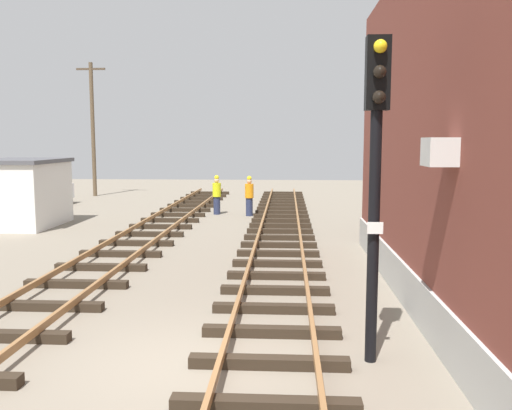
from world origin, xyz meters
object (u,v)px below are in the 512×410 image
control_hut (21,193)px  parked_car_white (30,188)px  track_worker_foreground (217,195)px  track_worker_distant (249,196)px  signal_mast (376,161)px  utility_pole_far (93,127)px

control_hut → parked_car_white: size_ratio=0.90×
track_worker_foreground → track_worker_distant: 1.64m
signal_mast → track_worker_foreground: 17.79m
utility_pole_far → track_worker_distant: size_ratio=4.43×
track_worker_foreground → parked_car_white: bearing=162.8°
signal_mast → control_hut: (-12.20, 13.01, -1.81)m
control_hut → utility_pole_far: 12.50m
signal_mast → track_worker_distant: (-3.10, 16.58, -2.27)m
track_worker_distant → utility_pole_far: bearing=140.7°
track_worker_foreground → track_worker_distant: same height
control_hut → utility_pole_far: utility_pole_far is taller
track_worker_foreground → utility_pole_far: bearing=137.5°
utility_pole_far → track_worker_foreground: size_ratio=4.43×
utility_pole_far → track_worker_distant: (10.41, -8.51, -3.41)m
control_hut → track_worker_foreground: control_hut is taller
signal_mast → utility_pole_far: size_ratio=0.61×
control_hut → track_worker_distant: (9.09, 3.57, -0.46)m
parked_car_white → track_worker_foreground: track_worker_foreground is taller
control_hut → track_worker_foreground: size_ratio=2.03×
control_hut → utility_pole_far: (-1.32, 12.08, 2.95)m
signal_mast → track_worker_distant: bearing=100.6°
parked_car_white → track_worker_distant: size_ratio=2.25×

